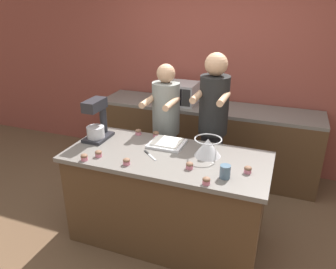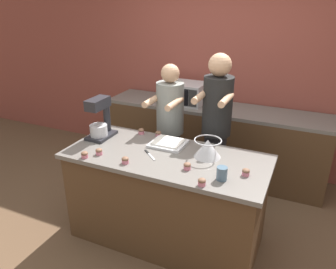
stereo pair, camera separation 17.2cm
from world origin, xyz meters
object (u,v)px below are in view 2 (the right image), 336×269
(microwave_oven, at_px, (184,93))
(cupcake_6, at_px, (202,182))
(cupcake_3, at_px, (158,134))
(cupcake_7, at_px, (246,172))
(mixing_bowl, at_px, (208,148))
(cupcake_0, at_px, (141,131))
(baking_tray, at_px, (168,143))
(cupcake_5, at_px, (99,151))
(drinking_glass, at_px, (222,173))
(cupcake_4, at_px, (125,160))
(stand_mixer, at_px, (100,120))
(person_left, at_px, (170,132))
(knife, at_px, (149,154))
(person_right, at_px, (216,132))
(cupcake_2, at_px, (85,155))
(cupcake_1, at_px, (187,166))

(microwave_oven, bearing_deg, cupcake_6, -64.36)
(cupcake_3, distance_m, cupcake_7, 1.04)
(mixing_bowl, bearing_deg, cupcake_0, 164.60)
(cupcake_6, bearing_deg, mixing_bowl, 103.38)
(baking_tray, relative_size, cupcake_6, 5.30)
(cupcake_3, bearing_deg, cupcake_5, -117.47)
(cupcake_7, bearing_deg, microwave_oven, 126.66)
(drinking_glass, xyz_separation_m, cupcake_0, (-0.99, 0.54, -0.02))
(microwave_oven, distance_m, cupcake_6, 1.99)
(baking_tray, bearing_deg, cupcake_4, -109.75)
(stand_mixer, distance_m, microwave_oven, 1.39)
(mixing_bowl, distance_m, baking_tray, 0.43)
(person_left, relative_size, cupcake_7, 25.93)
(drinking_glass, relative_size, knife, 0.60)
(person_right, distance_m, knife, 0.81)
(mixing_bowl, xyz_separation_m, cupcake_7, (0.38, -0.19, -0.06))
(cupcake_5, bearing_deg, mixing_bowl, 21.95)
(cupcake_6, bearing_deg, cupcake_7, 46.67)
(cupcake_0, bearing_deg, cupcake_5, -101.13)
(microwave_oven, distance_m, cupcake_3, 1.12)
(cupcake_7, bearing_deg, drinking_glass, -138.12)
(stand_mixer, bearing_deg, person_left, 48.13)
(person_left, xyz_separation_m, cupcake_2, (-0.36, -1.00, 0.10))
(baking_tray, relative_size, cupcake_2, 5.30)
(stand_mixer, height_order, cupcake_3, stand_mixer)
(person_right, xyz_separation_m, drinking_glass, (0.31, -0.86, 0.03))
(person_left, xyz_separation_m, cupcake_6, (0.71, -1.00, 0.10))
(person_right, relative_size, cupcake_2, 28.28)
(stand_mixer, xyz_separation_m, baking_tray, (0.68, 0.10, -0.16))
(person_right, distance_m, drinking_glass, 0.92)
(baking_tray, relative_size, cupcake_5, 5.30)
(drinking_glass, xyz_separation_m, cupcake_6, (-0.11, -0.14, -0.02))
(person_right, xyz_separation_m, cupcake_5, (-0.80, -0.89, 0.01))
(cupcake_4, bearing_deg, knife, 65.19)
(person_right, bearing_deg, stand_mixer, -151.16)
(person_right, distance_m, cupcake_5, 1.20)
(stand_mixer, relative_size, baking_tray, 1.25)
(person_right, bearing_deg, cupcake_5, -131.79)
(baking_tray, distance_m, cupcake_6, 0.76)
(mixing_bowl, xyz_separation_m, cupcake_6, (0.11, -0.47, -0.06))
(stand_mixer, distance_m, baking_tray, 0.71)
(baking_tray, height_order, drinking_glass, drinking_glass)
(stand_mixer, height_order, cupcake_4, stand_mixer)
(stand_mixer, xyz_separation_m, cupcake_0, (0.32, 0.23, -0.15))
(person_left, xyz_separation_m, microwave_oven, (-0.15, 0.79, 0.22))
(cupcake_5, bearing_deg, person_right, 48.21)
(person_left, relative_size, cupcake_4, 25.93)
(cupcake_1, xyz_separation_m, cupcake_6, (0.19, -0.18, 0.00))
(knife, bearing_deg, cupcake_7, -0.91)
(microwave_oven, distance_m, cupcake_2, 1.80)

